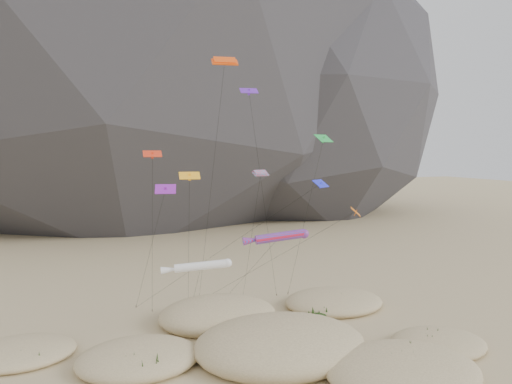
{
  "coord_description": "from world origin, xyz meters",
  "views": [
    {
      "loc": [
        -17.65,
        -39.18,
        20.45
      ],
      "look_at": [
        2.84,
        12.0,
        15.64
      ],
      "focal_mm": 35.0,
      "sensor_mm": 36.0,
      "label": 1
    }
  ],
  "objects": [
    {
      "name": "ground",
      "position": [
        0.0,
        0.0,
        0.0
      ],
      "size": [
        500.0,
        500.0,
        0.0
      ],
      "primitive_type": "plane",
      "color": "#CCB789",
      "rests_on": "ground"
    },
    {
      "name": "dunes",
      "position": [
        0.33,
        4.55,
        0.75
      ],
      "size": [
        50.3,
        37.34,
        4.42
      ],
      "color": "#CCB789",
      "rests_on": "ground"
    },
    {
      "name": "dune_grass",
      "position": [
        0.2,
        3.97,
        0.85
      ],
      "size": [
        43.52,
        29.87,
        1.52
      ],
      "color": "black",
      "rests_on": "ground"
    },
    {
      "name": "kite_stakes",
      "position": [
        1.46,
        23.43,
        0.15
      ],
      "size": [
        20.85,
        3.37,
        0.3
      ],
      "color": "#3F2D1E",
      "rests_on": "ground"
    },
    {
      "name": "rainbow_tube_kite",
      "position": [
        3.71,
        8.02,
        11.18
      ],
      "size": [
        7.11,
        14.62,
        11.98
      ],
      "color": "red",
      "rests_on": "ground"
    },
    {
      "name": "white_tube_kite",
      "position": [
        -5.08,
        7.49,
        8.94
      ],
      "size": [
        6.87,
        16.6,
        9.63
      ],
      "color": "silver",
      "rests_on": "ground"
    },
    {
      "name": "orange_parafoil",
      "position": [
        -0.7,
        12.24,
        29.34
      ],
      "size": [
        2.92,
        14.46,
        30.23
      ],
      "color": "#E9460C",
      "rests_on": "ground"
    },
    {
      "name": "multi_parafoil",
      "position": [
        3.74,
        12.95,
        17.39
      ],
      "size": [
        3.3,
        12.52,
        18.07
      ],
      "color": "#FF1A3C",
      "rests_on": "ground"
    },
    {
      "name": "delta_kites",
      "position": [
        3.8,
        11.79,
        17.77
      ],
      "size": [
        27.06,
        19.2,
        26.91
      ],
      "color": "orange",
      "rests_on": "ground"
    }
  ]
}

